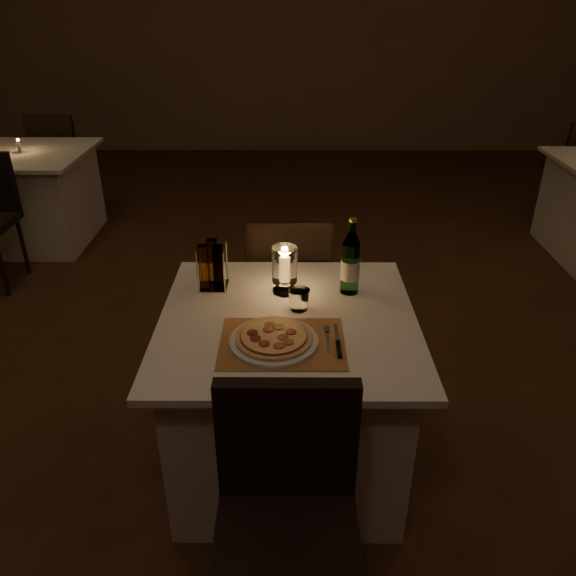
{
  "coord_description": "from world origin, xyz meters",
  "views": [
    {
      "loc": [
        0.19,
        -2.34,
        1.87
      ],
      "look_at": [
        0.18,
        -0.45,
        0.86
      ],
      "focal_mm": 35.0,
      "sensor_mm": 36.0,
      "label": 1
    }
  ],
  "objects_px": {
    "chair_near": "(287,500)",
    "chair_far": "(289,278)",
    "neighbor_table_left": "(31,197)",
    "tumbler": "(299,300)",
    "water_bottle": "(351,263)",
    "pizza": "(274,337)",
    "main_table": "(288,392)",
    "plate": "(274,341)",
    "hurricane_candle": "(285,266)"
  },
  "relations": [
    {
      "from": "plate",
      "to": "water_bottle",
      "type": "height_order",
      "value": "water_bottle"
    },
    {
      "from": "chair_far",
      "to": "hurricane_candle",
      "type": "relative_size",
      "value": 4.42
    },
    {
      "from": "plate",
      "to": "hurricane_candle",
      "type": "xyz_separation_m",
      "value": [
        0.04,
        0.39,
        0.11
      ]
    },
    {
      "from": "main_table",
      "to": "hurricane_candle",
      "type": "height_order",
      "value": "hurricane_candle"
    },
    {
      "from": "chair_near",
      "to": "chair_far",
      "type": "xyz_separation_m",
      "value": [
        0.0,
        1.43,
        0.0
      ]
    },
    {
      "from": "chair_near",
      "to": "neighbor_table_left",
      "type": "relative_size",
      "value": 0.9
    },
    {
      "from": "main_table",
      "to": "water_bottle",
      "type": "height_order",
      "value": "water_bottle"
    },
    {
      "from": "neighbor_table_left",
      "to": "water_bottle",
      "type": "bearing_deg",
      "value": -43.97
    },
    {
      "from": "chair_near",
      "to": "neighbor_table_left",
      "type": "height_order",
      "value": "chair_near"
    },
    {
      "from": "chair_far",
      "to": "neighbor_table_left",
      "type": "xyz_separation_m",
      "value": [
        -2.1,
        1.78,
        -0.18
      ]
    },
    {
      "from": "chair_far",
      "to": "tumbler",
      "type": "xyz_separation_m",
      "value": [
        0.04,
        -0.65,
        0.23
      ]
    },
    {
      "from": "plate",
      "to": "water_bottle",
      "type": "bearing_deg",
      "value": 52.04
    },
    {
      "from": "chair_near",
      "to": "chair_far",
      "type": "bearing_deg",
      "value": 90.0
    },
    {
      "from": "chair_near",
      "to": "water_bottle",
      "type": "height_order",
      "value": "water_bottle"
    },
    {
      "from": "main_table",
      "to": "chair_near",
      "type": "bearing_deg",
      "value": -90.0
    },
    {
      "from": "chair_near",
      "to": "hurricane_candle",
      "type": "xyz_separation_m",
      "value": [
        -0.01,
        0.93,
        0.31
      ]
    },
    {
      "from": "main_table",
      "to": "pizza",
      "type": "bearing_deg",
      "value": -105.54
    },
    {
      "from": "chair_near",
      "to": "neighbor_table_left",
      "type": "xyz_separation_m",
      "value": [
        -2.1,
        3.2,
        -0.18
      ]
    },
    {
      "from": "hurricane_candle",
      "to": "plate",
      "type": "bearing_deg",
      "value": -95.13
    },
    {
      "from": "pizza",
      "to": "main_table",
      "type": "bearing_deg",
      "value": 74.46
    },
    {
      "from": "water_bottle",
      "to": "plate",
      "type": "bearing_deg",
      "value": -127.96
    },
    {
      "from": "pizza",
      "to": "tumbler",
      "type": "height_order",
      "value": "tumbler"
    },
    {
      "from": "water_bottle",
      "to": "hurricane_candle",
      "type": "relative_size",
      "value": 1.61
    },
    {
      "from": "main_table",
      "to": "chair_near",
      "type": "relative_size",
      "value": 1.11
    },
    {
      "from": "tumbler",
      "to": "water_bottle",
      "type": "xyz_separation_m",
      "value": [
        0.21,
        0.15,
        0.09
      ]
    },
    {
      "from": "plate",
      "to": "neighbor_table_left",
      "type": "height_order",
      "value": "plate"
    },
    {
      "from": "tumbler",
      "to": "hurricane_candle",
      "type": "relative_size",
      "value": 0.43
    },
    {
      "from": "pizza",
      "to": "chair_far",
      "type": "bearing_deg",
      "value": 86.79
    },
    {
      "from": "chair_near",
      "to": "hurricane_candle",
      "type": "relative_size",
      "value": 4.42
    },
    {
      "from": "tumbler",
      "to": "neighbor_table_left",
      "type": "relative_size",
      "value": 0.09
    },
    {
      "from": "water_bottle",
      "to": "hurricane_candle",
      "type": "bearing_deg",
      "value": -179.74
    },
    {
      "from": "plate",
      "to": "pizza",
      "type": "distance_m",
      "value": 0.02
    },
    {
      "from": "main_table",
      "to": "hurricane_candle",
      "type": "bearing_deg",
      "value": 94.03
    },
    {
      "from": "plate",
      "to": "water_bottle",
      "type": "relative_size",
      "value": 0.97
    },
    {
      "from": "pizza",
      "to": "neighbor_table_left",
      "type": "xyz_separation_m",
      "value": [
        -2.05,
        2.67,
        -0.39
      ]
    },
    {
      "from": "chair_near",
      "to": "tumbler",
      "type": "height_order",
      "value": "chair_near"
    },
    {
      "from": "hurricane_candle",
      "to": "neighbor_table_left",
      "type": "xyz_separation_m",
      "value": [
        -2.09,
        2.28,
        -0.49
      ]
    },
    {
      "from": "chair_near",
      "to": "neighbor_table_left",
      "type": "bearing_deg",
      "value": 123.3
    },
    {
      "from": "chair_far",
      "to": "neighbor_table_left",
      "type": "bearing_deg",
      "value": 139.85
    },
    {
      "from": "chair_far",
      "to": "neighbor_table_left",
      "type": "distance_m",
      "value": 2.76
    },
    {
      "from": "chair_far",
      "to": "pizza",
      "type": "bearing_deg",
      "value": -93.21
    },
    {
      "from": "chair_far",
      "to": "tumbler",
      "type": "bearing_deg",
      "value": -86.2
    },
    {
      "from": "pizza",
      "to": "water_bottle",
      "type": "relative_size",
      "value": 0.85
    },
    {
      "from": "water_bottle",
      "to": "pizza",
      "type": "bearing_deg",
      "value": -127.96
    },
    {
      "from": "main_table",
      "to": "chair_near",
      "type": "distance_m",
      "value": 0.74
    },
    {
      "from": "hurricane_candle",
      "to": "neighbor_table_left",
      "type": "bearing_deg",
      "value": 132.52
    },
    {
      "from": "plate",
      "to": "water_bottle",
      "type": "distance_m",
      "value": 0.51
    },
    {
      "from": "pizza",
      "to": "neighbor_table_left",
      "type": "distance_m",
      "value": 3.39
    },
    {
      "from": "hurricane_candle",
      "to": "tumbler",
      "type": "bearing_deg",
      "value": -68.52
    },
    {
      "from": "chair_far",
      "to": "pizza",
      "type": "height_order",
      "value": "chair_far"
    }
  ]
}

